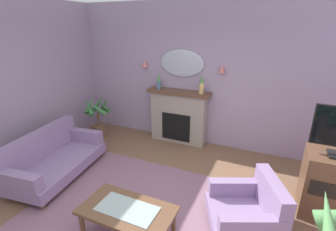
{
  "coord_description": "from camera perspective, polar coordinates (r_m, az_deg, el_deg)",
  "views": [
    {
      "loc": [
        1.39,
        -2.15,
        2.45
      ],
      "look_at": [
        -0.25,
        1.47,
        0.98
      ],
      "focal_mm": 26.21,
      "sensor_mm": 36.0,
      "label": 1
    }
  ],
  "objects": [
    {
      "name": "wall_sconce_left",
      "position": [
        5.52,
        -5.44,
        11.94
      ],
      "size": [
        0.14,
        0.14,
        0.14
      ],
      "primitive_type": "cone",
      "color": "#D17066"
    },
    {
      "name": "wall_back",
      "position": [
        5.16,
        8.4,
        9.06
      ],
      "size": [
        6.67,
        0.1,
        2.93
      ],
      "primitive_type": "cube",
      "color": "#9E8CA8",
      "rests_on": "ground"
    },
    {
      "name": "armchair_by_coffee_table",
      "position": [
        3.42,
        18.45,
        -19.84
      ],
      "size": [
        1.07,
        1.06,
        0.71
      ],
      "color": "gray",
      "rests_on": "ground"
    },
    {
      "name": "floral_couch",
      "position": [
        4.7,
        -25.37,
        -8.84
      ],
      "size": [
        1.07,
        1.8,
        0.76
      ],
      "color": "gray",
      "rests_on": "ground"
    },
    {
      "name": "patterned_rug",
      "position": [
        3.67,
        -4.94,
        -21.64
      ],
      "size": [
        3.2,
        2.4,
        0.01
      ],
      "primitive_type": "cube",
      "color": "#7F5B6B",
      "rests_on": "ground"
    },
    {
      "name": "coffee_table",
      "position": [
        3.13,
        -9.43,
        -21.41
      ],
      "size": [
        1.1,
        0.6,
        0.45
      ],
      "color": "brown",
      "rests_on": "ground"
    },
    {
      "name": "floor",
      "position": [
        3.58,
        -6.61,
        -24.2
      ],
      "size": [
        6.67,
        6.33,
        0.1
      ],
      "primitive_type": "cube",
      "color": "brown",
      "rests_on": "ground"
    },
    {
      "name": "potted_plant_tall_palm",
      "position": [
        5.83,
        -15.93,
        -0.21
      ],
      "size": [
        0.61,
        0.61,
        0.96
      ],
      "color": "brown",
      "rests_on": "ground"
    },
    {
      "name": "mantel_vase_centre",
      "position": [
        4.94,
        7.84,
        7.24
      ],
      "size": [
        0.1,
        0.1,
        0.38
      ],
      "color": "tan",
      "rests_on": "fireplace"
    },
    {
      "name": "fireplace",
      "position": [
        5.35,
        2.41,
        -0.33
      ],
      "size": [
        1.36,
        0.36,
        1.16
      ],
      "color": "gray",
      "rests_on": "ground"
    },
    {
      "name": "wall_mirror",
      "position": [
        5.19,
        3.19,
        12.03
      ],
      "size": [
        0.96,
        0.06,
        0.56
      ],
      "primitive_type": "ellipsoid",
      "color": "#B2BCC6"
    },
    {
      "name": "mantel_vase_left",
      "position": [
        5.28,
        -2.16,
        8.07
      ],
      "size": [
        0.1,
        0.1,
        0.33
      ],
      "color": "#4C7093",
      "rests_on": "fireplace"
    },
    {
      "name": "tv_cabinet",
      "position": [
        4.02,
        34.36,
        -13.49
      ],
      "size": [
        0.8,
        0.57,
        0.9
      ],
      "color": "brown",
      "rests_on": "ground"
    },
    {
      "name": "wall_sconce_right",
      "position": [
        4.91,
        12.4,
        10.54
      ],
      "size": [
        0.14,
        0.14,
        0.14
      ],
      "primitive_type": "cone",
      "color": "#D17066"
    }
  ]
}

